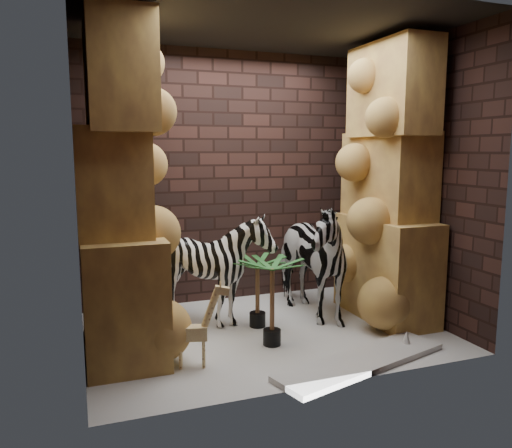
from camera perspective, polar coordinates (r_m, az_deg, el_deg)
name	(u,v)px	position (r m, az deg, el deg)	size (l,w,h in m)	color
floor	(265,332)	(5.19, 1.08, -12.23)	(3.50, 3.50, 0.00)	silver
ceiling	(266,24)	(5.00, 1.18, 21.96)	(3.50, 3.50, 0.00)	black
wall_back	(229,178)	(6.05, -3.17, 5.28)	(3.50, 3.50, 0.00)	#321D18
wall_front	(326,196)	(3.73, 8.08, 3.24)	(3.50, 3.50, 0.00)	#321D18
wall_left	(76,190)	(4.54, -19.98, 3.74)	(3.00, 3.00, 0.00)	#321D18
wall_right	(415,181)	(5.74, 17.71, 4.72)	(3.00, 3.00, 0.00)	#321D18
rock_pillar_left	(118,188)	(4.56, -15.57, 3.95)	(0.68, 1.30, 3.00)	#E2B954
rock_pillar_right	(389,182)	(5.54, 15.00, 4.72)	(0.58, 1.25, 3.00)	#E2B954
zebra_right	(304,248)	(5.49, 5.55, -2.79)	(0.70, 1.30, 1.53)	white
zebra_left	(215,274)	(5.24, -4.76, -5.76)	(0.97, 1.21, 1.10)	white
giraffe_toy	(192,324)	(4.32, -7.39, -11.28)	(0.39, 0.13, 0.76)	#FBDF94
palm_front	(257,292)	(5.22, 0.17, -7.75)	(0.36, 0.36, 0.75)	#1D5E1E
palm_back	(272,302)	(4.73, 1.86, -8.93)	(0.36, 0.36, 0.84)	#1D5E1E
surfboard	(362,361)	(4.55, 12.05, -15.15)	(1.72, 0.42, 0.05)	silver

